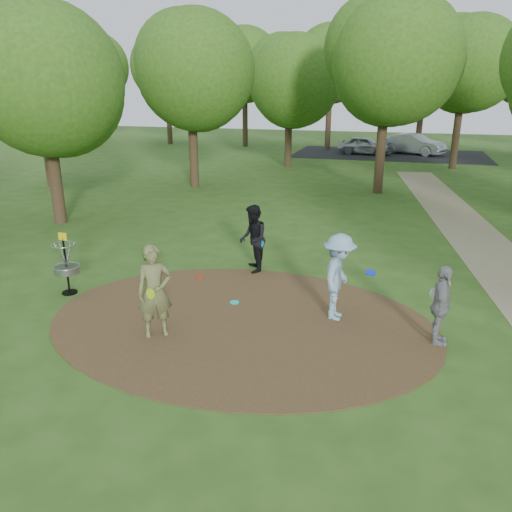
# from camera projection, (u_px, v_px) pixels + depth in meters

# --- Properties ---
(ground) EXTENTS (100.00, 100.00, 0.00)m
(ground) POSITION_uv_depth(u_px,v_px,m) (240.00, 321.00, 10.75)
(ground) COLOR #2D5119
(ground) RESTS_ON ground
(dirt_clearing) EXTENTS (8.40, 8.40, 0.02)m
(dirt_clearing) POSITION_uv_depth(u_px,v_px,m) (240.00, 321.00, 10.75)
(dirt_clearing) COLOR #47301C
(dirt_clearing) RESTS_ON ground
(parking_lot) EXTENTS (14.00, 8.00, 0.01)m
(parking_lot) POSITION_uv_depth(u_px,v_px,m) (389.00, 154.00, 37.47)
(parking_lot) COLOR black
(parking_lot) RESTS_ON ground
(player_observer_with_disc) EXTENTS (0.83, 0.77, 1.91)m
(player_observer_with_disc) POSITION_uv_depth(u_px,v_px,m) (155.00, 292.00, 9.87)
(player_observer_with_disc) COLOR olive
(player_observer_with_disc) RESTS_ON ground
(player_throwing_with_disc) EXTENTS (1.19, 1.27, 1.90)m
(player_throwing_with_disc) POSITION_uv_depth(u_px,v_px,m) (338.00, 277.00, 10.61)
(player_throwing_with_disc) COLOR #85ABC7
(player_throwing_with_disc) RESTS_ON ground
(player_walking_with_disc) EXTENTS (0.97, 1.09, 1.84)m
(player_walking_with_disc) POSITION_uv_depth(u_px,v_px,m) (253.00, 239.00, 13.40)
(player_walking_with_disc) COLOR black
(player_walking_with_disc) RESTS_ON ground
(player_waiting_with_disc) EXTENTS (0.44, 0.96, 1.62)m
(player_waiting_with_disc) POSITION_uv_depth(u_px,v_px,m) (441.00, 306.00, 9.57)
(player_waiting_with_disc) COLOR gray
(player_waiting_with_disc) RESTS_ON ground
(disc_ground_cyan) EXTENTS (0.22, 0.22, 0.02)m
(disc_ground_cyan) POSITION_uv_depth(u_px,v_px,m) (235.00, 302.00, 11.64)
(disc_ground_cyan) COLOR #1ACCD6
(disc_ground_cyan) RESTS_ON dirt_clearing
(disc_ground_red) EXTENTS (0.22, 0.22, 0.02)m
(disc_ground_red) POSITION_uv_depth(u_px,v_px,m) (199.00, 277.00, 13.18)
(disc_ground_red) COLOR red
(disc_ground_red) RESTS_ON dirt_clearing
(car_left) EXTENTS (4.09, 2.08, 1.33)m
(car_left) POSITION_uv_depth(u_px,v_px,m) (365.00, 145.00, 37.25)
(car_left) COLOR #A8ABB0
(car_left) RESTS_ON ground
(car_right) EXTENTS (4.89, 3.42, 1.53)m
(car_right) POSITION_uv_depth(u_px,v_px,m) (413.00, 144.00, 37.19)
(car_right) COLOR #A7AAAF
(car_right) RESTS_ON ground
(disc_golf_basket) EXTENTS (0.63, 0.63, 1.54)m
(disc_golf_basket) POSITION_uv_depth(u_px,v_px,m) (65.00, 259.00, 11.94)
(disc_golf_basket) COLOR black
(disc_golf_basket) RESTS_ON ground
(tree_ring) EXTENTS (37.32, 45.36, 8.74)m
(tree_ring) POSITION_uv_depth(u_px,v_px,m) (409.00, 74.00, 15.81)
(tree_ring) COLOR #332316
(tree_ring) RESTS_ON ground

